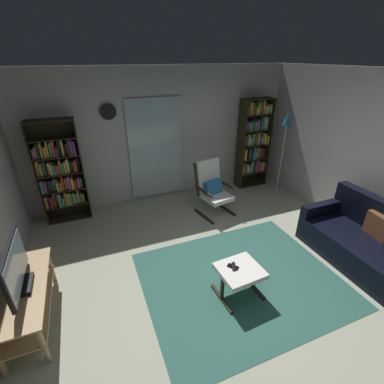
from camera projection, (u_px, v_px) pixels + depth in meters
name	position (u px, v px, depth m)	size (l,w,h in m)	color
ground_plane	(229.00, 284.00, 3.65)	(7.02, 7.02, 0.00)	#A5AA90
wall_back	(163.00, 136.00, 5.46)	(5.60, 0.06, 2.60)	beige
glass_door_panel	(156.00, 150.00, 5.46)	(1.10, 0.01, 2.00)	silver
area_rug	(241.00, 279.00, 3.72)	(2.59, 2.12, 0.01)	#2F5F54
tv_stand	(27.00, 298.00, 3.02)	(0.47, 1.29, 0.51)	tan
television	(16.00, 269.00, 2.82)	(0.20, 0.85, 0.54)	black
bookshelf_near_tv	(60.00, 173.00, 4.73)	(0.75, 0.30, 1.84)	black
bookshelf_near_sofa	(253.00, 141.00, 6.00)	(0.68, 0.30, 1.96)	black
leather_sofa	(369.00, 244.00, 3.91)	(0.87, 1.75, 0.89)	black
lounge_armchair	(212.00, 186.00, 5.12)	(0.67, 0.74, 1.02)	black
ottoman	(240.00, 273.00, 3.35)	(0.55, 0.51, 0.42)	white
tv_remote	(234.00, 266.00, 3.34)	(0.04, 0.14, 0.02)	black
cell_phone	(233.00, 267.00, 3.34)	(0.07, 0.14, 0.01)	black
floor_lamp_by_shelf	(286.00, 131.00, 5.48)	(0.22, 0.22, 1.76)	#A5A5AD
wall_clock	(108.00, 112.00, 4.81)	(0.29, 0.03, 0.29)	silver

